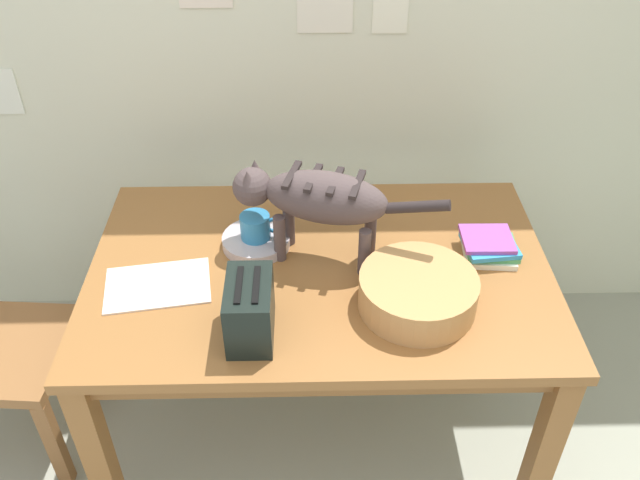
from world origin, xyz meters
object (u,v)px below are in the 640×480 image
magazine (158,285)px  wicker_basket (418,292)px  dining_table (320,288)px  cat (316,198)px  saucer_bowl (256,241)px  book_stack (489,247)px  coffee_mug (256,226)px  toaster (250,310)px

magazine → wicker_basket: wicker_basket is taller
dining_table → cat: 0.30m
saucer_bowl → book_stack: book_stack is taller
coffee_mug → wicker_basket: bearing=-31.7°
wicker_basket → coffee_mug: bearing=148.3°
book_stack → toaster: size_ratio=0.87×
dining_table → coffee_mug: size_ratio=10.45×
dining_table → saucer_bowl: saucer_bowl is taller
toaster → book_stack: bearing=24.1°
coffee_mug → toaster: (0.00, -0.38, 0.01)m
saucer_bowl → toaster: size_ratio=1.06×
cat → dining_table: bearing=-151.2°
cat → book_stack: cat is taller
dining_table → magazine: size_ratio=4.63×
coffee_mug → saucer_bowl: bearing=180.0°
saucer_bowl → book_stack: 0.72m
book_stack → coffee_mug: bearing=174.8°
cat → toaster: size_ratio=3.09×
dining_table → saucer_bowl: bearing=151.5°
magazine → toaster: (0.28, -0.19, 0.08)m
saucer_bowl → dining_table: bearing=-28.5°
cat → wicker_basket: 0.39m
book_stack → wicker_basket: wicker_basket is taller
coffee_mug → book_stack: (0.71, -0.06, -0.04)m
saucer_bowl → book_stack: size_ratio=1.22×
magazine → toaster: size_ratio=1.50×
dining_table → toaster: (-0.19, -0.27, 0.17)m
cat → wicker_basket: (0.28, -0.23, -0.16)m
coffee_mug → wicker_basket: (0.46, -0.28, -0.02)m
cat → toaster: bearing=167.8°
coffee_mug → book_stack: bearing=-5.2°
cat → saucer_bowl: cat is taller
cat → coffee_mug: bearing=89.7°
coffee_mug → toaster: 0.38m
cat → coffee_mug: (-0.18, 0.05, -0.14)m
dining_table → book_stack: size_ratio=8.00×
magazine → book_stack: size_ratio=1.73×
dining_table → wicker_basket: 0.35m
cat → toaster: (-0.18, -0.33, -0.13)m
magazine → book_stack: 1.00m
saucer_bowl → wicker_basket: (0.46, -0.28, 0.04)m
coffee_mug → magazine: (-0.28, -0.19, -0.07)m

